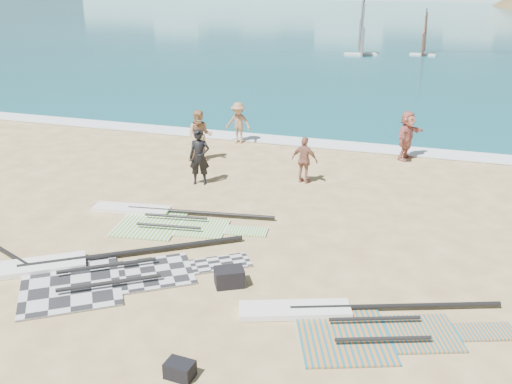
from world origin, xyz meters
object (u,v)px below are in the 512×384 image
(rig_green, at_px, (161,218))
(beachgoer_right, at_px, (407,135))
(beachgoer_left, at_px, (200,136))
(beachgoer_mid, at_px, (238,123))
(gear_bag_near, at_px, (229,277))
(rig_orange, at_px, (351,322))
(person_wetsuit, at_px, (199,157))
(beachgoer_back, at_px, (305,160))
(rig_grey, at_px, (84,271))
(gear_bag_far, at_px, (180,370))

(rig_green, relative_size, beachgoer_right, 2.93)
(beachgoer_left, height_order, beachgoer_mid, beachgoer_left)
(gear_bag_near, bearing_deg, beachgoer_mid, 108.58)
(beachgoer_left, height_order, beachgoer_right, beachgoer_left)
(rig_orange, distance_m, beachgoer_mid, 12.88)
(person_wetsuit, relative_size, beachgoer_left, 0.96)
(beachgoer_right, bearing_deg, beachgoer_back, 162.87)
(rig_grey, height_order, gear_bag_near, gear_bag_near)
(person_wetsuit, bearing_deg, gear_bag_near, -76.94)
(rig_green, bearing_deg, rig_grey, -103.34)
(rig_orange, bearing_deg, beachgoer_right, 68.69)
(beachgoer_left, bearing_deg, person_wetsuit, -84.44)
(rig_green, distance_m, beachgoer_left, 5.39)
(rig_grey, relative_size, person_wetsuit, 3.52)
(rig_green, relative_size, beachgoer_mid, 3.20)
(person_wetsuit, distance_m, beachgoer_left, 2.40)
(rig_orange, relative_size, gear_bag_near, 8.60)
(beachgoer_back, bearing_deg, rig_green, 65.07)
(rig_orange, height_order, beachgoer_back, beachgoer_back)
(rig_green, height_order, rig_orange, same)
(beachgoer_mid, bearing_deg, person_wetsuit, -81.70)
(beachgoer_mid, height_order, beachgoer_right, beachgoer_right)
(gear_bag_far, relative_size, beachgoer_back, 0.31)
(gear_bag_far, distance_m, beachgoer_left, 11.84)
(rig_grey, bearing_deg, beachgoer_left, 60.15)
(rig_green, distance_m, rig_orange, 6.65)
(gear_bag_far, distance_m, beachgoer_mid, 14.16)
(beachgoer_back, height_order, beachgoer_right, beachgoer_right)
(gear_bag_near, relative_size, gear_bag_far, 1.30)
(rig_grey, xyz_separation_m, beachgoer_back, (3.30, 7.35, 0.71))
(rig_orange, distance_m, gear_bag_far, 3.44)
(rig_green, relative_size, rig_orange, 0.99)
(gear_bag_near, relative_size, person_wetsuit, 0.35)
(person_wetsuit, height_order, beachgoer_right, beachgoer_right)
(rig_green, bearing_deg, beachgoer_right, 44.25)
(gear_bag_far, relative_size, person_wetsuit, 0.27)
(beachgoer_back, bearing_deg, beachgoer_mid, -34.98)
(beachgoer_left, bearing_deg, beachgoer_back, -32.16)
(beachgoer_left, bearing_deg, rig_grey, -102.02)
(gear_bag_near, bearing_deg, rig_green, 137.77)
(gear_bag_far, bearing_deg, rig_grey, 144.32)
(gear_bag_far, relative_size, beachgoer_right, 0.26)
(rig_green, xyz_separation_m, gear_bag_far, (3.26, -5.79, 0.09))
(gear_bag_near, xyz_separation_m, beachgoer_mid, (-3.55, 10.55, 0.62))
(gear_bag_near, height_order, beachgoer_right, beachgoer_right)
(rig_green, distance_m, beachgoer_right, 9.73)
(rig_orange, height_order, gear_bag_far, gear_bag_far)
(rig_grey, bearing_deg, beachgoer_mid, 56.34)
(person_wetsuit, height_order, beachgoer_mid, person_wetsuit)
(rig_orange, relative_size, beachgoer_mid, 3.25)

